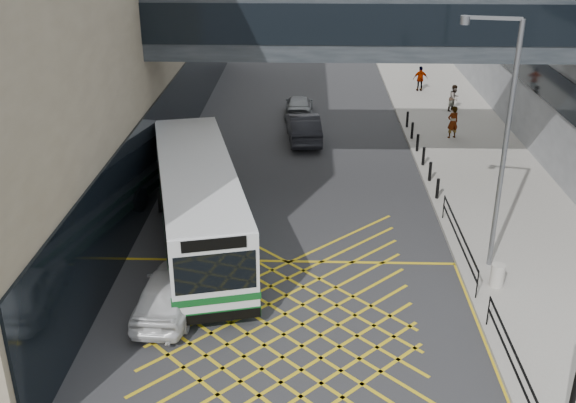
# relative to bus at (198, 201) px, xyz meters

# --- Properties ---
(ground) EXTENTS (120.00, 120.00, 0.00)m
(ground) POSITION_rel_bus_xyz_m (3.39, -5.81, -1.74)
(ground) COLOR #333335
(skybridge) EXTENTS (20.00, 4.10, 3.00)m
(skybridge) POSITION_rel_bus_xyz_m (6.39, 6.19, 5.76)
(skybridge) COLOR #2B3035
(skybridge) RESTS_ON ground
(pavement) EXTENTS (6.00, 54.00, 0.16)m
(pavement) POSITION_rel_bus_xyz_m (12.39, 9.19, -1.66)
(pavement) COLOR #9D988F
(pavement) RESTS_ON ground
(box_junction) EXTENTS (12.00, 9.00, 0.01)m
(box_junction) POSITION_rel_bus_xyz_m (3.39, -5.81, -1.74)
(box_junction) COLOR gold
(box_junction) RESTS_ON ground
(bus) EXTENTS (5.35, 11.88, 3.25)m
(bus) POSITION_rel_bus_xyz_m (0.00, 0.00, 0.00)
(bus) COLOR silver
(bus) RESTS_ON ground
(car_white) EXTENTS (2.16, 4.71, 1.47)m
(car_white) POSITION_rel_bus_xyz_m (-0.24, -4.61, -1.01)
(car_white) COLOR silver
(car_white) RESTS_ON ground
(car_dark) EXTENTS (2.39, 5.01, 1.52)m
(car_dark) POSITION_rel_bus_xyz_m (3.79, 12.12, -0.98)
(car_dark) COLOR black
(car_dark) RESTS_ON ground
(car_silver) EXTENTS (1.77, 4.08, 1.26)m
(car_silver) POSITION_rel_bus_xyz_m (3.46, 16.80, -1.11)
(car_silver) COLOR gray
(car_silver) RESTS_ON ground
(street_lamp) EXTENTS (1.94, 0.55, 8.55)m
(street_lamp) POSITION_rel_bus_xyz_m (10.32, -1.53, 3.29)
(street_lamp) COLOR slate
(street_lamp) RESTS_ON pavement
(litter_bin) EXTENTS (0.46, 0.46, 0.79)m
(litter_bin) POSITION_rel_bus_xyz_m (10.39, -3.03, -1.18)
(litter_bin) COLOR #ADA89E
(litter_bin) RESTS_ON pavement
(kerb_railings) EXTENTS (0.05, 12.54, 1.00)m
(kerb_railings) POSITION_rel_bus_xyz_m (9.54, -4.03, -0.86)
(kerb_railings) COLOR black
(kerb_railings) RESTS_ON pavement
(bollards) EXTENTS (0.14, 10.14, 0.90)m
(bollards) POSITION_rel_bus_xyz_m (9.64, 9.19, -1.13)
(bollards) COLOR black
(bollards) RESTS_ON pavement
(pedestrian_a) EXTENTS (0.82, 0.71, 1.74)m
(pedestrian_a) POSITION_rel_bus_xyz_m (11.81, 12.38, -0.71)
(pedestrian_a) COLOR gray
(pedestrian_a) RESTS_ON pavement
(pedestrian_b) EXTENTS (0.88, 0.86, 1.60)m
(pedestrian_b) POSITION_rel_bus_xyz_m (12.88, 17.53, -0.78)
(pedestrian_b) COLOR gray
(pedestrian_b) RESTS_ON pavement
(pedestrian_c) EXTENTS (1.01, 0.54, 1.65)m
(pedestrian_c) POSITION_rel_bus_xyz_m (11.53, 22.21, -0.75)
(pedestrian_c) COLOR gray
(pedestrian_c) RESTS_ON pavement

